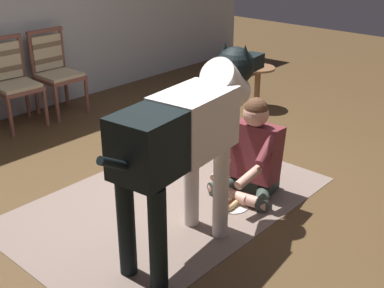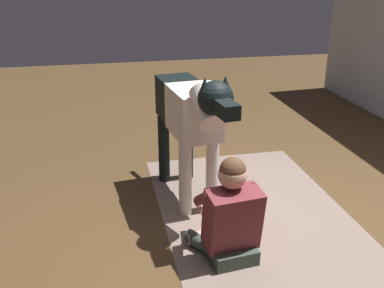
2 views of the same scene
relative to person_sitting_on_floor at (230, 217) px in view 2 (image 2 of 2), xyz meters
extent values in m
plane|color=#4C361E|center=(-0.31, 0.43, -0.34)|extent=(14.47, 14.47, 0.00)
cube|color=#776459|center=(-0.59, 0.41, -0.34)|extent=(2.54, 1.66, 0.01)
cube|color=#344138|center=(0.08, 0.01, -0.28)|extent=(0.28, 0.37, 0.12)
cylinder|color=#344138|center=(-0.06, -0.16, -0.28)|extent=(0.40, 0.30, 0.11)
cylinder|color=#DA9F89|center=(-0.22, -0.11, -0.28)|extent=(0.16, 0.37, 0.09)
cylinder|color=#344138|center=(-0.10, 0.15, -0.28)|extent=(0.41, 0.23, 0.11)
cylinder|color=#DA9F89|center=(-0.24, 0.06, -0.28)|extent=(0.11, 0.36, 0.09)
cube|color=maroon|center=(0.05, 0.01, 0.01)|extent=(0.32, 0.43, 0.50)
cylinder|color=maroon|center=(-0.07, -0.18, 0.14)|extent=(0.30, 0.11, 0.24)
cylinder|color=#DA9F89|center=(-0.27, -0.16, -0.04)|extent=(0.27, 0.08, 0.12)
cylinder|color=maroon|center=(-0.11, 0.16, 0.14)|extent=(0.30, 0.11, 0.24)
cylinder|color=#DA9F89|center=(-0.30, 0.09, -0.04)|extent=(0.28, 0.14, 0.12)
sphere|color=#DA9F89|center=(0.02, 0.00, 0.36)|extent=(0.21, 0.21, 0.21)
sphere|color=brown|center=(0.02, 0.00, 0.40)|extent=(0.19, 0.19, 0.19)
cylinder|color=silver|center=(-0.70, 0.05, 0.01)|extent=(0.11, 0.11, 0.70)
cylinder|color=silver|center=(-0.67, -0.21, 0.01)|extent=(0.11, 0.11, 0.70)
cylinder|color=black|center=(-1.41, -0.03, 0.01)|extent=(0.11, 0.11, 0.70)
cylinder|color=black|center=(-1.38, -0.29, 0.01)|extent=(0.11, 0.11, 0.70)
cube|color=silver|center=(-0.84, -0.10, 0.57)|extent=(0.60, 0.43, 0.41)
cube|color=black|center=(-1.26, -0.15, 0.57)|extent=(0.52, 0.40, 0.39)
cylinder|color=silver|center=(-0.46, -0.05, 0.73)|extent=(0.43, 0.30, 0.40)
sphere|color=black|center=(-0.33, -0.04, 0.83)|extent=(0.27, 0.27, 0.27)
cube|color=black|center=(-0.11, -0.01, 0.81)|extent=(0.22, 0.15, 0.11)
cone|color=black|center=(-0.36, 0.04, 0.93)|extent=(0.11, 0.11, 0.12)
cone|color=black|center=(-0.34, -0.12, 0.93)|extent=(0.11, 0.11, 0.12)
cylinder|color=black|center=(-1.52, -0.18, 0.53)|extent=(0.36, 0.09, 0.24)
cylinder|color=white|center=(-0.29, -0.03, -0.34)|extent=(0.26, 0.26, 0.01)
cylinder|color=#DFBE7A|center=(-0.29, -0.06, -0.31)|extent=(0.20, 0.06, 0.05)
cylinder|color=#DFBE7A|center=(-0.30, -0.01, -0.31)|extent=(0.20, 0.06, 0.05)
cylinder|color=#9D3D37|center=(-0.29, -0.03, -0.30)|extent=(0.21, 0.05, 0.04)
camera|label=1|loc=(-3.11, -2.11, 1.75)|focal=46.80mm
camera|label=2|loc=(2.75, -0.88, 1.75)|focal=41.50mm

